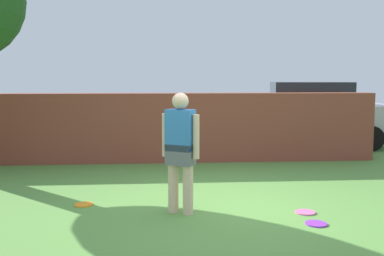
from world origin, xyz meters
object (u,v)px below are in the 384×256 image
person (180,147)px  frisbee_purple (316,224)px  frisbee_pink (305,212)px  frisbee_orange (84,205)px  car (310,114)px

person → frisbee_purple: person is taller
person → frisbee_pink: size_ratio=6.00×
frisbee_purple → frisbee_pink: 0.48m
person → frisbee_orange: bearing=9.6°
car → frisbee_pink: car is taller
car → frisbee_orange: bearing=-125.0°
car → frisbee_orange: car is taller
person → frisbee_orange: person is taller
person → frisbee_pink: bearing=-155.4°
car → frisbee_purple: 6.90m
frisbee_orange → frisbee_pink: (3.05, -0.60, 0.00)m
person → frisbee_purple: 1.97m
car → frisbee_pink: bearing=-100.8°
person → frisbee_orange: size_ratio=6.00×
car → frisbee_purple: (-2.13, -6.50, -0.85)m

